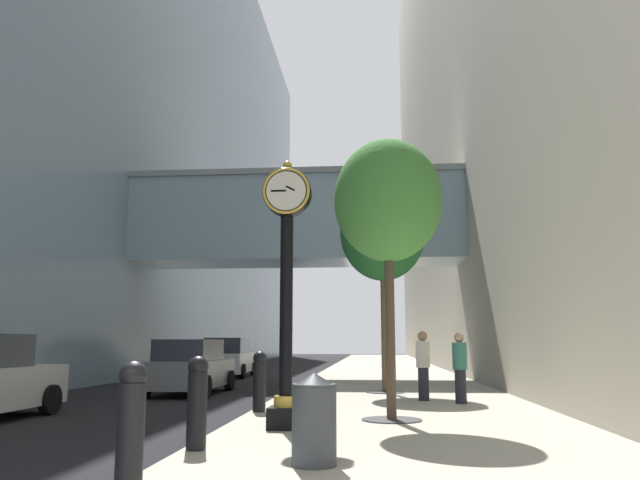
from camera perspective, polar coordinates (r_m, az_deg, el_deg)
ground_plane at (r=31.07m, az=0.10°, el=-12.16°), size 110.00×110.00×0.00m
sidewalk_right at (r=33.97m, az=5.92°, el=-11.75°), size 6.27×80.00×0.14m
building_block_left at (r=39.55m, az=-17.37°, el=12.53°), size 23.02×80.00×32.08m
building_block_right at (r=39.42m, az=17.21°, el=18.80°), size 9.00×80.00×39.69m
street_clock at (r=10.69m, az=-3.08°, el=-3.40°), size 0.84×0.55×4.55m
bollard_nearest at (r=6.58m, az=-16.83°, el=-15.56°), size 0.28×0.28×1.22m
bollard_second at (r=8.77m, az=-11.12°, el=-14.12°), size 0.28×0.28×1.22m
bollard_fourth at (r=13.28m, az=-5.53°, el=-12.56°), size 0.28×0.28×1.22m
street_tree_near at (r=12.13m, az=6.20°, el=3.47°), size 2.07×2.07×5.30m
street_tree_mid_near at (r=18.54m, az=5.73°, el=0.67°), size 2.52×2.52×6.07m
trash_bin at (r=7.55m, az=-0.54°, el=-15.86°), size 0.53×0.53×1.05m
pedestrian_walking at (r=15.85m, az=9.37°, el=-11.05°), size 0.42×0.42×1.67m
pedestrian_by_clock at (r=15.28m, az=12.63°, el=-11.11°), size 0.46×0.46×1.64m
car_white_near at (r=29.15m, az=-8.38°, el=-10.59°), size 2.20×4.67×1.75m
car_grey_mid at (r=19.82m, az=-11.74°, el=-11.29°), size 2.00×4.27×1.63m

